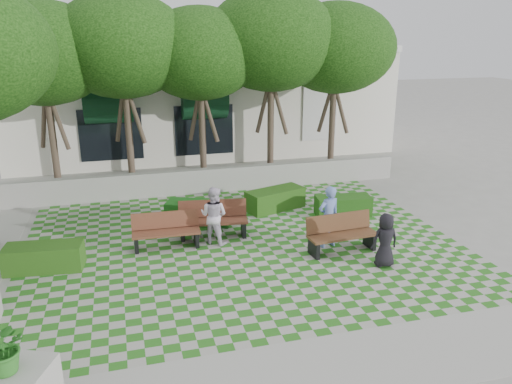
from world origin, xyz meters
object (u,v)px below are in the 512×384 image
object	(u,v)px
bench_mid	(213,220)
hedge_midright	(275,199)
bench_east	(341,234)
bench_west	(166,231)
person_white	(214,215)
hedge_east	(343,206)
hedge_west	(44,257)
hedge_midleft	(199,212)
person_dark	(385,240)
person_blue	(328,217)

from	to	relation	value
bench_mid	hedge_midright	bearing A→B (deg)	43.17
bench_east	bench_west	xyz separation A→B (m)	(-4.61, 1.54, -0.02)
hedge_midright	person_white	xyz separation A→B (m)	(-2.53, -2.25, 0.49)
person_white	hedge_east	bearing A→B (deg)	-129.06
hedge_west	bench_east	bearing A→B (deg)	-7.04
bench_west	hedge_midleft	bearing A→B (deg)	55.85
bench_west	person_dark	distance (m)	5.93
bench_east	person_white	bearing A→B (deg)	151.70
hedge_east	person_blue	bearing A→B (deg)	-124.01
bench_west	hedge_midright	distance (m)	4.45
person_dark	person_white	bearing A→B (deg)	-31.63
hedge_east	person_blue	world-z (taller)	person_blue
bench_west	person_white	xyz separation A→B (m)	(1.34, -0.08, 0.37)
bench_east	bench_mid	bearing A→B (deg)	144.16
hedge_midright	bench_mid	bearing A→B (deg)	-144.84
hedge_midleft	bench_west	bearing A→B (deg)	-126.41
person_dark	bench_mid	bearing A→B (deg)	-36.97
person_blue	person_dark	distance (m)	1.77
bench_west	hedge_midright	size ratio (longest dim) A/B	0.94
hedge_midright	hedge_east	bearing A→B (deg)	-28.78
hedge_east	person_blue	xyz separation A→B (m)	(-1.52, -2.25, 0.58)
person_blue	person_white	distance (m)	3.21
bench_west	hedge_west	xyz separation A→B (m)	(-3.13, -0.58, -0.14)
bench_west	hedge_west	world-z (taller)	bench_west
bench_east	bench_west	distance (m)	4.86
bench_east	hedge_midleft	world-z (taller)	bench_east
bench_mid	hedge_west	size ratio (longest dim) A/B	1.09
hedge_east	hedge_midleft	world-z (taller)	hedge_midleft
hedge_east	hedge_west	distance (m)	9.16
hedge_midleft	person_dark	xyz separation A→B (m)	(4.11, -4.27, 0.36)
hedge_east	hedge_midleft	size ratio (longest dim) A/B	0.90
bench_mid	hedge_east	xyz separation A→B (m)	(4.47, 0.64, -0.19)
person_white	hedge_midright	bearing A→B (deg)	-101.70
bench_west	person_blue	distance (m)	4.54
hedge_west	person_dark	world-z (taller)	person_dark
bench_east	bench_mid	xyz separation A→B (m)	(-3.20, 1.97, 0.02)
hedge_midright	person_blue	bearing A→B (deg)	-81.77
bench_east	person_white	xyz separation A→B (m)	(-3.27, 1.46, 0.35)
person_blue	hedge_west	bearing A→B (deg)	-16.40
hedge_east	person_white	distance (m)	4.71
bench_east	bench_west	world-z (taller)	bench_east
person_blue	bench_east	bearing A→B (deg)	112.49
hedge_east	bench_west	bearing A→B (deg)	-169.67
hedge_midleft	bench_mid	bearing A→B (deg)	-78.15
bench_mid	hedge_midleft	world-z (taller)	bench_mid
hedge_east	hedge_midright	bearing A→B (deg)	151.22
bench_west	hedge_midleft	world-z (taller)	bench_west
hedge_east	hedge_midright	size ratio (longest dim) A/B	0.89
bench_west	hedge_west	distance (m)	3.18
hedge_midright	person_blue	distance (m)	3.43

